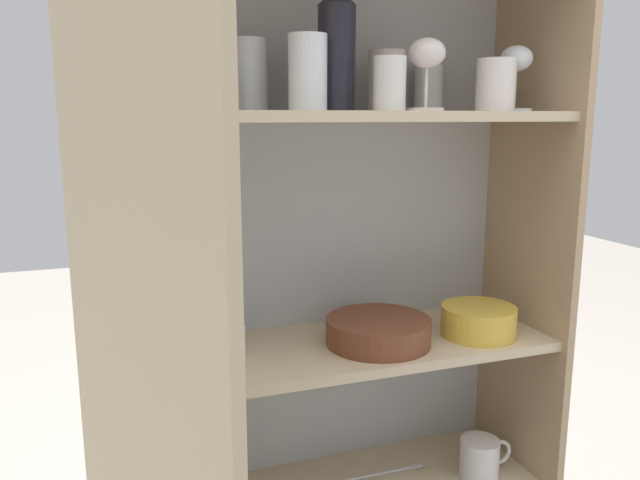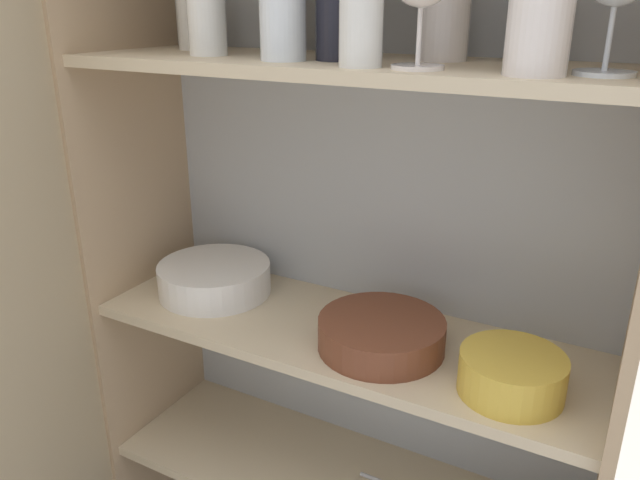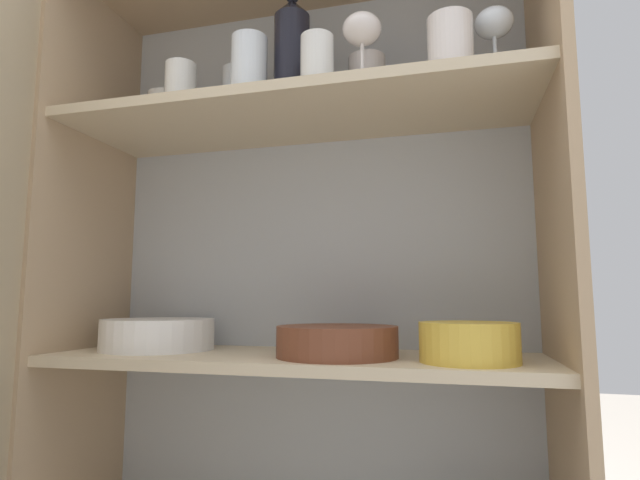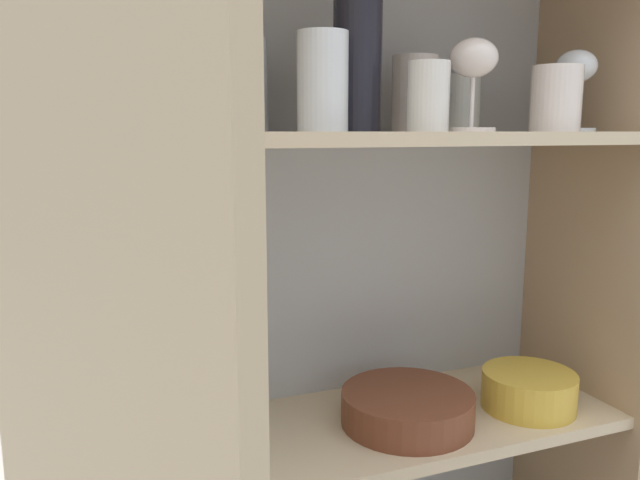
% 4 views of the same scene
% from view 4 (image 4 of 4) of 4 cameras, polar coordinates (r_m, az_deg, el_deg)
% --- Properties ---
extents(cupboard_back_panel, '(0.96, 0.02, 1.45)m').
position_cam_4_polar(cupboard_back_panel, '(1.18, -0.41, -11.00)').
color(cupboard_back_panel, '#B2B7BC').
rests_on(cupboard_back_panel, ground_plane).
extents(cupboard_side_left, '(0.02, 0.33, 1.45)m').
position_cam_4_polar(cupboard_side_left, '(0.97, -24.72, -16.74)').
color(cupboard_side_left, tan).
rests_on(cupboard_side_left, ground_plane).
extents(cupboard_side_right, '(0.02, 0.33, 1.45)m').
position_cam_4_polar(cupboard_side_right, '(1.30, 22.37, -9.78)').
color(cupboard_side_right, tan).
rests_on(cupboard_side_right, ground_plane).
extents(shelf_board_middle, '(0.92, 0.30, 0.02)m').
position_cam_4_polar(shelf_board_middle, '(1.07, 2.75, -17.14)').
color(shelf_board_middle, beige).
extents(shelf_board_upper, '(0.92, 0.30, 0.02)m').
position_cam_4_polar(shelf_board_upper, '(0.96, 2.98, 9.28)').
color(shelf_board_upper, beige).
extents(tumbler_glass_0, '(0.07, 0.07, 0.13)m').
position_cam_4_polar(tumbler_glass_0, '(0.88, 0.25, 14.24)').
color(tumbler_glass_0, white).
rests_on(tumbler_glass_0, shelf_board_upper).
extents(tumbler_glass_1, '(0.08, 0.08, 0.10)m').
position_cam_4_polar(tumbler_glass_1, '(1.05, 20.77, 11.98)').
color(tumbler_glass_1, silver).
rests_on(tumbler_glass_1, shelf_board_upper).
extents(tumbler_glass_2, '(0.07, 0.07, 0.14)m').
position_cam_4_polar(tumbler_glass_2, '(0.97, -7.04, 13.84)').
color(tumbler_glass_2, white).
rests_on(tumbler_glass_2, shelf_board_upper).
extents(tumbler_glass_3, '(0.06, 0.06, 0.10)m').
position_cam_4_polar(tumbler_glass_3, '(1.17, 12.91, 12.07)').
color(tumbler_glass_3, white).
rests_on(tumbler_glass_3, shelf_board_upper).
extents(tumbler_glass_4, '(0.06, 0.06, 0.10)m').
position_cam_4_polar(tumbler_glass_4, '(0.91, 9.84, 12.78)').
color(tumbler_glass_4, white).
rests_on(tumbler_glass_4, shelf_board_upper).
extents(tumbler_glass_5, '(0.06, 0.06, 0.11)m').
position_cam_4_polar(tumbler_glass_5, '(0.85, -10.75, 13.41)').
color(tumbler_glass_5, white).
rests_on(tumbler_glass_5, shelf_board_upper).
extents(tumbler_glass_6, '(0.08, 0.08, 0.10)m').
position_cam_4_polar(tumbler_glass_6, '(0.94, -18.08, 12.40)').
color(tumbler_glass_6, white).
rests_on(tumbler_glass_6, shelf_board_upper).
extents(tumbler_glass_7, '(0.08, 0.08, 0.12)m').
position_cam_4_polar(tumbler_glass_7, '(1.07, 8.66, 13.07)').
color(tumbler_glass_7, silver).
rests_on(tumbler_glass_7, shelf_board_upper).
extents(wine_glass_0, '(0.07, 0.07, 0.13)m').
position_cam_4_polar(wine_glass_0, '(1.14, 22.34, 13.80)').
color(wine_glass_0, white).
rests_on(wine_glass_0, shelf_board_upper).
extents(wine_glass_1, '(0.07, 0.07, 0.13)m').
position_cam_4_polar(wine_glass_1, '(0.96, 13.85, 15.23)').
color(wine_glass_1, silver).
rests_on(wine_glass_1, shelf_board_upper).
extents(wine_glass_2, '(0.07, 0.07, 0.14)m').
position_cam_4_polar(wine_glass_2, '(1.02, 1.69, 15.37)').
color(wine_glass_2, white).
rests_on(wine_glass_2, shelf_board_upper).
extents(wine_bottle, '(0.07, 0.07, 0.27)m').
position_cam_4_polar(wine_bottle, '(0.95, 3.39, 16.95)').
color(wine_bottle, black).
rests_on(wine_bottle, shelf_board_upper).
extents(plate_stack_white, '(0.23, 0.23, 0.06)m').
position_cam_4_polar(plate_stack_white, '(1.00, -14.14, -17.02)').
color(plate_stack_white, white).
rests_on(plate_stack_white, shelf_board_middle).
extents(mixing_bowl_large, '(0.22, 0.22, 0.06)m').
position_cam_4_polar(mixing_bowl_large, '(1.07, 8.00, -14.81)').
color(mixing_bowl_large, brown).
rests_on(mixing_bowl_large, shelf_board_middle).
extents(serving_bowl_small, '(0.16, 0.16, 0.07)m').
position_cam_4_polar(serving_bowl_small, '(1.17, 18.55, -12.75)').
color(serving_bowl_small, gold).
rests_on(serving_bowl_small, shelf_board_middle).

